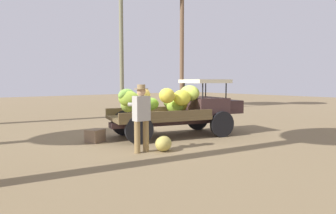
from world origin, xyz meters
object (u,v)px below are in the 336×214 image
wooden_crate (95,136)px  loose_banana_bunch (163,144)px  farmer (141,114)px  truck (181,107)px

wooden_crate → loose_banana_bunch: 2.36m
farmer → wooden_crate: bearing=10.9°
truck → wooden_crate: bearing=178.7°
truck → farmer: size_ratio=2.72×
truck → farmer: (-2.36, -1.14, 0.02)m
truck → loose_banana_bunch: size_ratio=9.25×
farmer → loose_banana_bunch: size_ratio=3.41×
truck → loose_banana_bunch: 2.45m
wooden_crate → loose_banana_bunch: bearing=-69.1°
loose_banana_bunch → truck: bearing=37.1°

